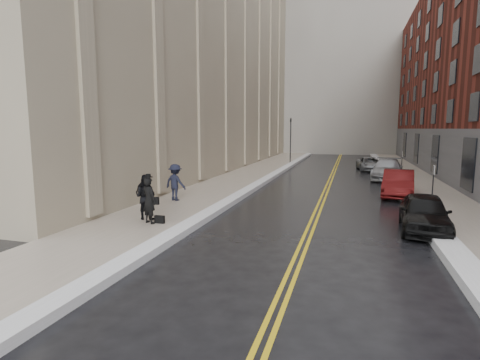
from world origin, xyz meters
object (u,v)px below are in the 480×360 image
Objects in this scene: pedestrian_main at (149,200)px; pedestrian_a at (146,197)px; car_black at (424,213)px; pedestrian_b at (175,182)px; car_silver_near at (387,169)px; car_maroon at (398,183)px; pedestrian_c at (145,193)px; car_silver_far at (370,164)px.

pedestrian_a reaches higher than pedestrian_main.
pedestrian_b reaches higher than car_black.
pedestrian_main is (-10.68, -18.34, 0.30)m from car_silver_near.
pedestrian_a is (-11.11, -9.75, 0.32)m from car_maroon.
pedestrian_b is (-1.17, 4.79, 0.03)m from pedestrian_main.
pedestrian_c is (-12.02, -0.50, 0.28)m from car_black.
pedestrian_main reaches higher than car_maroon.
car_black is at bearing -177.16° from pedestrian_b.
pedestrian_c is (-11.00, -22.79, 0.38)m from car_silver_far.
car_maroon is 2.43× the size of pedestrian_b.
car_silver_near is 2.90× the size of pedestrian_main.
pedestrian_b is at bearing -80.07° from pedestrian_a.
pedestrian_c reaches higher than car_maroon.
car_black is 2.20× the size of pedestrian_b.
car_maroon is at bearing -140.71° from pedestrian_b.
car_maroon is 14.82m from pedestrian_main.
car_maroon reaches higher than car_black.
car_silver_far is 2.40× the size of pedestrian_main.
pedestrian_a is 1.59m from pedestrian_c.
pedestrian_main reaches higher than car_silver_far.
car_maroon is 13.02m from pedestrian_b.
car_silver_near reaches higher than car_maroon.
car_maroon is 1.05× the size of car_silver_far.
car_black is 0.78× the size of car_silver_near.
pedestrian_main is at bearing 130.57° from pedestrian_c.
car_silver_near is 20.98m from pedestrian_a.
car_black reaches higher than car_silver_far.
car_silver_far is (-1.02, 6.40, -0.17)m from car_silver_near.
pedestrian_b is at bearing -123.96° from car_silver_near.
pedestrian_main reaches higher than car_silver_near.
pedestrian_c is at bearing -119.01° from car_silver_near.
car_silver_near reaches higher than car_silver_far.
pedestrian_main is (-10.60, -10.34, 0.32)m from car_maroon.
pedestrian_a is at bearing -165.99° from car_black.
car_black is 10.97m from pedestrian_main.
pedestrian_b is (-0.67, 4.20, 0.02)m from pedestrian_a.
pedestrian_b is (-11.86, 2.35, 0.40)m from car_black.
pedestrian_a is 1.11× the size of pedestrian_c.
car_maroon is 2.51× the size of pedestrian_main.
pedestrian_a is at bearing 127.63° from pedestrian_c.
car_silver_far is 2.63× the size of pedestrian_c.
car_maroon is 14.43m from car_silver_far.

